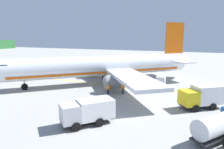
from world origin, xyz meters
TOP-DOWN VIEW (x-y plane):
  - airliner_foreground at (27.75, 19.00)m, footprint 31.86×32.49m
  - service_truck_fuel at (10.62, 12.44)m, footprint 5.53×5.20m
  - service_truck_baggage at (12.97, -0.03)m, footprint 6.29×5.36m
  - service_truck_catering at (20.64, 1.68)m, footprint 5.09×5.63m
  - cargo_container_near at (30.22, 8.59)m, footprint 1.84×1.84m
  - crew_marshaller at (20.97, 14.98)m, footprint 0.30×0.62m
  - crew_loader_left at (22.36, 13.04)m, footprint 0.26×0.63m
  - crew_loader_right at (27.27, 9.65)m, footprint 0.59×0.38m
  - apron_guide_line at (26.79, 14.41)m, footprint 0.30×60.00m

SIDE VIEW (x-z plane):
  - apron_guide_line at x=26.79m, z-range 0.00..0.01m
  - cargo_container_near at x=30.22m, z-range -0.06..1.79m
  - crew_loader_right at x=27.27m, z-range 0.14..1.78m
  - crew_loader_left at x=22.36m, z-range 0.15..1.83m
  - crew_marshaller at x=20.97m, z-range 0.17..1.95m
  - service_truck_baggage at x=12.97m, z-range 0.20..2.60m
  - service_truck_fuel at x=10.62m, z-range 0.18..2.72m
  - service_truck_catering at x=20.64m, z-range 0.13..3.04m
  - airliner_foreground at x=27.75m, z-range -2.56..9.34m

